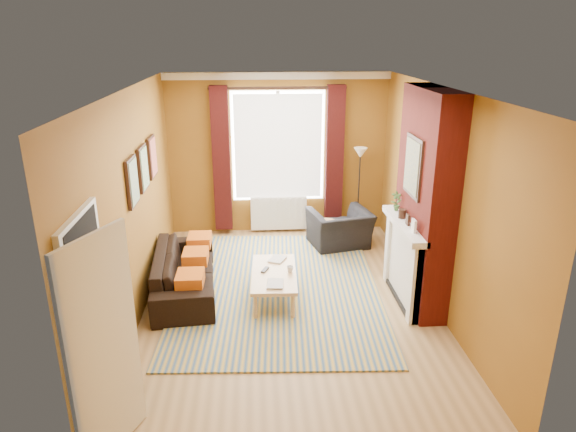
% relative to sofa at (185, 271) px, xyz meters
% --- Properties ---
extents(ground, '(5.50, 5.50, 0.00)m').
position_rel_sofa_xyz_m(ground, '(1.42, -0.47, -0.30)').
color(ground, olive).
rests_on(ground, ground).
extents(room_walls, '(3.82, 5.54, 2.83)m').
position_rel_sofa_xyz_m(room_walls, '(2.05, -0.19, 1.08)').
color(room_walls, brown).
rests_on(room_walls, ground).
extents(striped_rug, '(2.99, 4.00, 0.02)m').
position_rel_sofa_xyz_m(striped_rug, '(1.29, -0.02, -0.28)').
color(striped_rug, '#2F5482').
rests_on(striped_rug, ground).
extents(sofa, '(0.96, 2.08, 0.59)m').
position_rel_sofa_xyz_m(sofa, '(0.00, 0.00, 0.00)').
color(sofa, black).
rests_on(sofa, ground).
extents(armchair, '(1.12, 1.03, 0.62)m').
position_rel_sofa_xyz_m(armchair, '(2.41, 1.43, 0.02)').
color(armchair, black).
rests_on(armchair, ground).
extents(coffee_table, '(0.63, 1.20, 0.39)m').
position_rel_sofa_xyz_m(coffee_table, '(1.22, -0.32, 0.06)').
color(coffee_table, '#D7B17C').
rests_on(coffee_table, ground).
extents(wicker_stool, '(0.38, 0.38, 0.44)m').
position_rel_sofa_xyz_m(wicker_stool, '(2.18, 1.45, -0.07)').
color(wicker_stool, '#9C6F43').
rests_on(wicker_stool, ground).
extents(floor_lamp, '(0.29, 0.29, 1.58)m').
position_rel_sofa_xyz_m(floor_lamp, '(2.81, 1.93, 0.95)').
color(floor_lamp, black).
rests_on(floor_lamp, ground).
extents(book_a, '(0.23, 0.30, 0.03)m').
position_rel_sofa_xyz_m(book_a, '(1.12, -0.67, 0.11)').
color(book_a, '#999999').
rests_on(book_a, coffee_table).
extents(book_b, '(0.29, 0.32, 0.02)m').
position_rel_sofa_xyz_m(book_b, '(1.20, 0.11, 0.11)').
color(book_b, '#999999').
rests_on(book_b, coffee_table).
extents(mug, '(0.11, 0.11, 0.08)m').
position_rel_sofa_xyz_m(mug, '(1.44, -0.33, 0.14)').
color(mug, '#999999').
rests_on(mug, coffee_table).
extents(tv_remote, '(0.12, 0.18, 0.02)m').
position_rel_sofa_xyz_m(tv_remote, '(1.11, -0.26, 0.11)').
color(tv_remote, '#252527').
rests_on(tv_remote, coffee_table).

